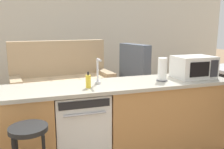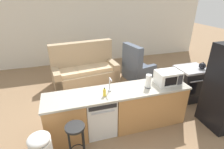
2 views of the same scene
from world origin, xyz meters
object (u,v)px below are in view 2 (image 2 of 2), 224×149
at_px(dishwasher, 100,114).
at_px(armchair, 136,69).
at_px(kettle, 202,66).
at_px(bar_stool, 76,136).
at_px(stove_range, 189,83).
at_px(couch, 85,70).
at_px(paper_towel_roll, 148,81).
at_px(microwave, 168,77).
at_px(soap_bottle, 104,93).

height_order(dishwasher, armchair, armchair).
relative_size(dishwasher, kettle, 4.10).
bearing_deg(kettle, bar_stool, -162.89).
relative_size(bar_stool, armchair, 0.62).
relative_size(stove_range, couch, 0.43).
distance_m(dishwasher, stove_range, 2.66).
bearing_deg(stove_range, bar_stool, -159.98).
bearing_deg(paper_towel_roll, microwave, 5.01).
bearing_deg(soap_bottle, armchair, 52.72).
distance_m(dishwasher, soap_bottle, 0.57).
xyz_separation_m(stove_range, kettle, (0.17, -0.13, 0.53)).
height_order(microwave, soap_bottle, microwave).
height_order(bar_stool, armchair, armchair).
height_order(stove_range, armchair, armchair).
relative_size(paper_towel_roll, kettle, 1.38).
relative_size(dishwasher, paper_towel_roll, 2.98).
distance_m(soap_bottle, couch, 2.54).
height_order(stove_range, microwave, microwave).
xyz_separation_m(microwave, soap_bottle, (-1.41, -0.11, -0.07)).
xyz_separation_m(dishwasher, stove_range, (2.60, 0.55, 0.03)).
xyz_separation_m(dishwasher, microwave, (1.49, -0.00, 0.62)).
distance_m(paper_towel_roll, couch, 2.67).
xyz_separation_m(dishwasher, paper_towel_roll, (1.01, -0.04, 0.62)).
bearing_deg(microwave, armchair, 83.63).
distance_m(bar_stool, couch, 3.02).
bearing_deg(armchair, couch, 169.36).
relative_size(soap_bottle, couch, 0.08).
bearing_deg(armchair, microwave, -96.37).
relative_size(microwave, couch, 0.24).
bearing_deg(bar_stool, couch, 78.89).
relative_size(microwave, soap_bottle, 2.84).
height_order(dishwasher, soap_bottle, soap_bottle).
xyz_separation_m(dishwasher, armchair, (1.72, 2.05, -0.07)).
distance_m(paper_towel_roll, kettle, 1.82).
relative_size(paper_towel_roll, soap_bottle, 1.60).
bearing_deg(paper_towel_roll, couch, 111.94).
bearing_deg(armchair, soap_bottle, -127.28).
height_order(stove_range, paper_towel_roll, paper_towel_roll).
bearing_deg(paper_towel_roll, kettle, 14.87).
relative_size(stove_range, bar_stool, 1.22).
distance_m(kettle, bar_stool, 3.49).
height_order(dishwasher, couch, couch).
relative_size(kettle, armchair, 0.17).
bearing_deg(bar_stool, microwave, 16.30).
bearing_deg(soap_bottle, microwave, 4.33).
xyz_separation_m(dishwasher, couch, (0.04, 2.36, -0.03)).
relative_size(microwave, armchair, 0.42).
height_order(couch, armchair, couch).
relative_size(microwave, bar_stool, 0.68).
xyz_separation_m(microwave, bar_stool, (-2.03, -0.59, -0.50)).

